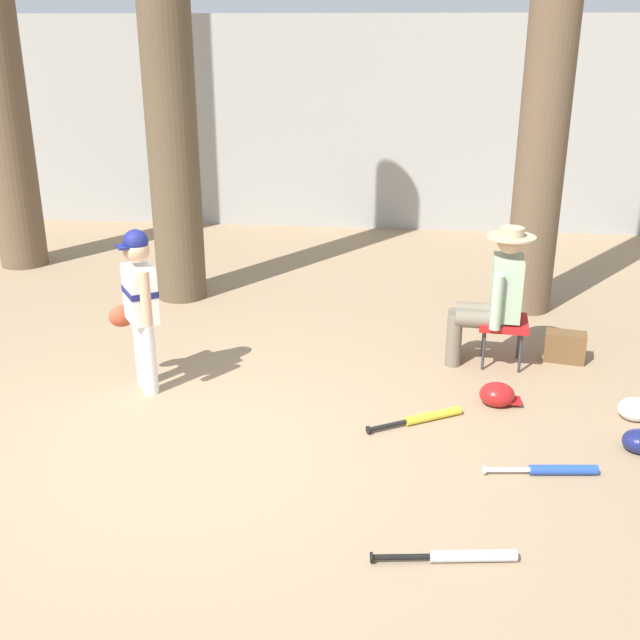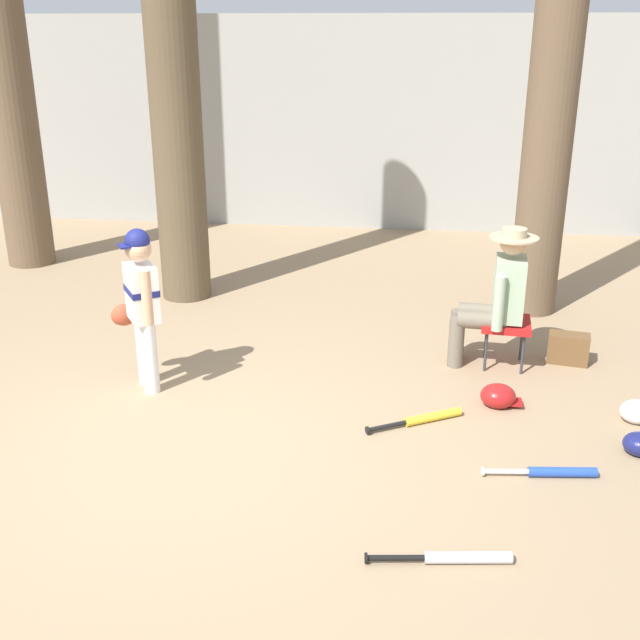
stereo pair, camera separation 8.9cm
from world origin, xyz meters
The scene contains 14 objects.
ground_plane centered at (0.00, 0.00, 0.00)m, with size 60.00×60.00×0.00m, color #937A5B.
concrete_back_wall centered at (0.00, 6.59, 1.44)m, with size 18.00×0.36×2.87m, color #9E9E99.
tree_near_player centered at (-0.97, 3.22, 2.33)m, with size 0.82×0.82×5.49m.
tree_behind_spectator centered at (2.64, 3.23, 2.56)m, with size 0.68×0.68×5.80m.
young_ballplayer centered at (-0.65, 0.99, 0.74)m, with size 0.51×0.51×1.31m.
folding_stool centered at (2.23, 1.78, 0.36)m, with size 0.43×0.43×0.41m.
seated_spectator centered at (2.13, 1.79, 0.64)m, with size 0.67×0.54×1.20m.
handbag_beside_stool centered at (2.78, 1.91, 0.13)m, with size 0.34×0.18×0.26m, color brown.
bat_blue_youth centered at (2.39, 0.04, 0.03)m, with size 0.74×0.14×0.07m.
bat_aluminum_silver centered at (1.74, -0.90, 0.03)m, with size 0.80×0.17×0.07m.
bat_yellow_trainer centered at (1.57, 0.67, 0.03)m, with size 0.70×0.44×0.07m.
batting_helmet_navy centered at (3.02, 0.41, 0.07)m, with size 0.28×0.22×0.16m.
batting_helmet_white centered at (3.11, 0.89, 0.07)m, with size 0.30×0.23×0.17m.
batting_helmet_red centered at (2.12, 1.01, 0.08)m, with size 0.32×0.25×0.18m.
Camera 1 is at (1.35, -4.41, 2.72)m, focal length 43.33 mm.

